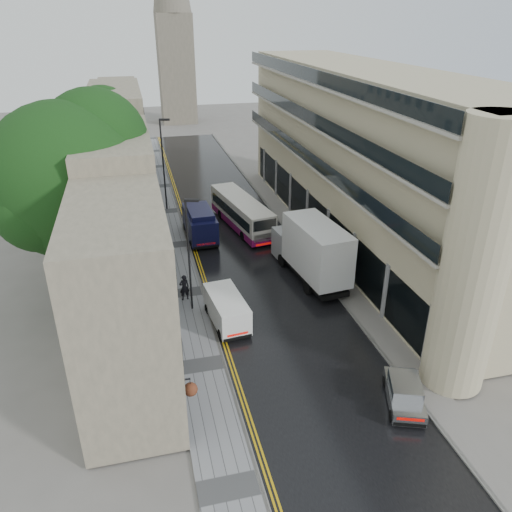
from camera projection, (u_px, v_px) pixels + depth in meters
name	position (u px, v px, depth m)	size (l,w,h in m)	color
road	(240.00, 239.00, 43.74)	(9.00, 85.00, 0.02)	black
left_sidewalk	(173.00, 246.00, 42.46)	(2.70, 85.00, 0.12)	gray
right_sidewalk	(299.00, 233.00, 44.89)	(1.80, 85.00, 0.12)	slate
old_shop_row	(121.00, 173.00, 41.26)	(4.50, 56.00, 12.00)	gray
modern_block	(363.00, 158.00, 41.60)	(8.00, 40.00, 14.00)	#B8AD88
tree_near	(70.00, 205.00, 31.46)	(10.56, 10.56, 13.89)	black
tree_far	(88.00, 163.00, 43.19)	(9.24, 9.24, 12.46)	black
cream_bus	(243.00, 226.00, 42.91)	(2.30, 10.13, 2.76)	silver
white_lorry	(308.00, 264.00, 34.25)	(2.63, 8.78, 4.61)	silver
silver_hatchback	(393.00, 409.00, 23.97)	(1.60, 3.67, 1.38)	#9C9DA0
white_van	(220.00, 325.00, 29.90)	(1.89, 4.41, 2.00)	white
navy_van	(191.00, 232.00, 41.48)	(2.27, 5.68, 2.90)	#0E0F34
pedestrian	(184.00, 287.00, 33.94)	(0.69, 0.45, 1.88)	black
lamp_post_near	(189.00, 257.00, 31.62)	(0.86, 0.19, 7.67)	black
lamp_post_far	(163.00, 166.00, 48.40)	(1.00, 0.22, 8.88)	black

